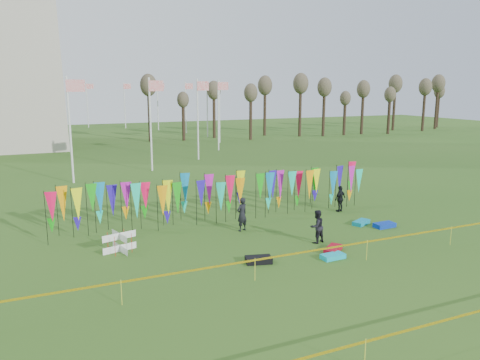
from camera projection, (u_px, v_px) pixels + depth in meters
name	position (u px, v px, depth m)	size (l,w,h in m)	color
ground	(286.00, 262.00, 19.65)	(160.00, 160.00, 0.00)	#285116
banner_row	(227.00, 190.00, 25.85)	(18.64, 0.64, 2.47)	black
caution_tape_near	(297.00, 254.00, 18.31)	(26.00, 0.02, 0.90)	yellow
caution_tape_far	(417.00, 329.00, 12.65)	(26.00, 0.02, 0.90)	yellow
tree_line	(328.00, 94.00, 70.61)	(53.92, 1.92, 7.84)	#35261A
box_kite	(120.00, 242.00, 20.73)	(0.80, 0.80, 0.89)	red
person_left	(242.00, 214.00, 23.70)	(0.63, 0.46, 1.74)	black
person_mid	(317.00, 226.00, 21.89)	(0.77, 0.48, 1.58)	black
person_right	(340.00, 199.00, 27.41)	(0.90, 0.51, 1.54)	black
kite_bag_turquoise	(333.00, 256.00, 19.98)	(1.03, 0.51, 0.21)	#0EBBD4
kite_bag_blue	(384.00, 225.00, 24.44)	(1.11, 0.58, 0.23)	#0B33B7
kite_bag_red	(333.00, 249.00, 20.85)	(1.14, 0.52, 0.21)	#AA0B1D
kite_bag_black	(259.00, 260.00, 19.52)	(1.08, 0.62, 0.25)	black
kite_bag_teal	(361.00, 222.00, 24.96)	(1.10, 0.52, 0.21)	#0C8CAE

